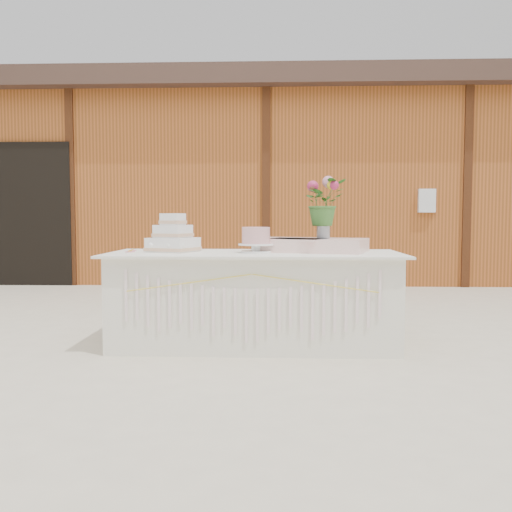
% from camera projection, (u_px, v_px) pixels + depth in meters
% --- Properties ---
extents(ground, '(80.00, 80.00, 0.00)m').
position_uv_depth(ground, '(254.00, 345.00, 4.74)').
color(ground, beige).
rests_on(ground, ground).
extents(barn, '(12.60, 4.60, 3.30)m').
position_uv_depth(barn, '(268.00, 183.00, 10.60)').
color(barn, '#A45222').
rests_on(barn, ground).
extents(cake_table, '(2.40, 1.00, 0.77)m').
position_uv_depth(cake_table, '(254.00, 299.00, 4.71)').
color(cake_table, silver).
rests_on(cake_table, ground).
extents(wedding_cake, '(0.46, 0.46, 0.32)m').
position_uv_depth(wedding_cake, '(173.00, 239.00, 4.79)').
color(wedding_cake, white).
rests_on(wedding_cake, cake_table).
extents(pink_cake_stand, '(0.29, 0.29, 0.21)m').
position_uv_depth(pink_cake_stand, '(256.00, 238.00, 4.65)').
color(pink_cake_stand, white).
rests_on(pink_cake_stand, cake_table).
extents(satin_runner, '(1.00, 0.75, 0.11)m').
position_uv_depth(satin_runner, '(311.00, 245.00, 4.78)').
color(satin_runner, '#FFD6CD').
rests_on(satin_runner, cake_table).
extents(flower_vase, '(0.11, 0.11, 0.15)m').
position_uv_depth(flower_vase, '(323.00, 229.00, 4.79)').
color(flower_vase, silver).
rests_on(flower_vase, satin_runner).
extents(bouquet, '(0.45, 0.43, 0.39)m').
position_uv_depth(bouquet, '(324.00, 197.00, 4.77)').
color(bouquet, '#3C6F2C').
rests_on(bouquet, flower_vase).
extents(loose_flowers, '(0.16, 0.33, 0.02)m').
position_uv_depth(loose_flowers, '(132.00, 250.00, 4.85)').
color(loose_flowers, pink).
rests_on(loose_flowers, cake_table).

